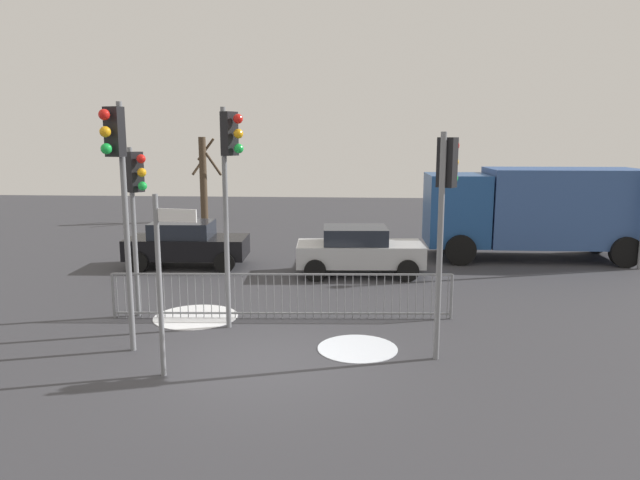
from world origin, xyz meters
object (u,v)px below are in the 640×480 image
at_px(traffic_light_foreground_right, 229,169).
at_px(delivery_truck, 534,209).
at_px(traffic_light_mid_left, 118,172).
at_px(traffic_light_mid_right, 136,194).
at_px(bare_tree_left, 204,177).
at_px(traffic_light_rear_left, 445,195).
at_px(car_black_trailing, 186,243).
at_px(car_silver_far, 359,250).
at_px(direction_sign_post, 162,277).

xyz_separation_m(traffic_light_foreground_right, delivery_truck, (8.66, 8.07, -1.75)).
xyz_separation_m(traffic_light_mid_left, traffic_light_mid_right, (-0.58, 2.27, -0.63)).
height_order(traffic_light_foreground_right, bare_tree_left, traffic_light_foreground_right).
relative_size(traffic_light_mid_right, bare_tree_left, 0.95).
xyz_separation_m(traffic_light_rear_left, delivery_truck, (4.36, 9.45, -1.38)).
distance_m(car_black_trailing, delivery_truck, 11.72).
relative_size(delivery_truck, bare_tree_left, 1.71).
distance_m(traffic_light_mid_left, traffic_light_mid_right, 2.42).
bearing_deg(car_silver_far, car_black_trailing, 169.07).
bearing_deg(car_silver_far, delivery_truck, 21.51).
relative_size(traffic_light_mid_right, delivery_truck, 0.56).
xyz_separation_m(traffic_light_mid_right, direction_sign_post, (1.68, -3.30, -1.08)).
xyz_separation_m(traffic_light_mid_right, delivery_truck, (10.96, 7.40, -1.14)).
distance_m(traffic_light_mid_right, traffic_light_foreground_right, 2.48).
bearing_deg(car_silver_far, traffic_light_mid_right, -140.89).
distance_m(traffic_light_foreground_right, car_silver_far, 6.54).
relative_size(traffic_light_rear_left, delivery_truck, 0.60).
relative_size(traffic_light_mid_left, delivery_truck, 0.68).
bearing_deg(bare_tree_left, traffic_light_foreground_right, -72.96).
xyz_separation_m(car_silver_far, bare_tree_left, (-7.69, 10.94, 1.41)).
bearing_deg(delivery_truck, traffic_light_rear_left, 64.85).
bearing_deg(bare_tree_left, delivery_truck, -30.91).
xyz_separation_m(traffic_light_mid_left, bare_tree_left, (-3.25, 17.83, -1.33)).
bearing_deg(bare_tree_left, traffic_light_mid_right, -80.27).
relative_size(traffic_light_rear_left, bare_tree_left, 1.03).
distance_m(traffic_light_rear_left, car_silver_far, 7.25).
bearing_deg(traffic_light_mid_left, traffic_light_rear_left, -161.47).
height_order(traffic_light_mid_left, car_black_trailing, traffic_light_mid_left).
bearing_deg(delivery_truck, traffic_light_mid_right, 33.62).
xyz_separation_m(direction_sign_post, car_black_trailing, (-2.22, 8.65, -1.03)).
bearing_deg(traffic_light_foreground_right, traffic_light_mid_left, -17.16).
bearing_deg(direction_sign_post, car_silver_far, 77.74).
relative_size(traffic_light_mid_right, car_silver_far, 1.01).
height_order(traffic_light_foreground_right, delivery_truck, traffic_light_foreground_right).
relative_size(traffic_light_foreground_right, direction_sign_post, 1.48).
height_order(car_silver_far, delivery_truck, delivery_truck).
bearing_deg(traffic_light_rear_left, bare_tree_left, 152.53).
height_order(traffic_light_foreground_right, direction_sign_post, traffic_light_foreground_right).
distance_m(traffic_light_mid_left, car_black_trailing, 8.17).
bearing_deg(traffic_light_mid_right, direction_sign_post, 61.50).
height_order(traffic_light_rear_left, car_black_trailing, traffic_light_rear_left).
bearing_deg(traffic_light_rear_left, traffic_light_mid_right, -162.50).
height_order(traffic_light_foreground_right, car_silver_far, traffic_light_foreground_right).
xyz_separation_m(traffic_light_mid_left, traffic_light_foreground_right, (1.73, 1.60, -0.02)).
xyz_separation_m(car_black_trailing, bare_tree_left, (-2.14, 10.22, 1.41)).
bearing_deg(traffic_light_foreground_right, car_silver_far, -176.98).
xyz_separation_m(traffic_light_mid_left, car_silver_far, (4.45, 6.89, -2.74)).
bearing_deg(traffic_light_rear_left, direction_sign_post, -131.03).
bearing_deg(traffic_light_mid_left, bare_tree_left, -63.18).
bearing_deg(direction_sign_post, traffic_light_foreground_right, 87.24).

